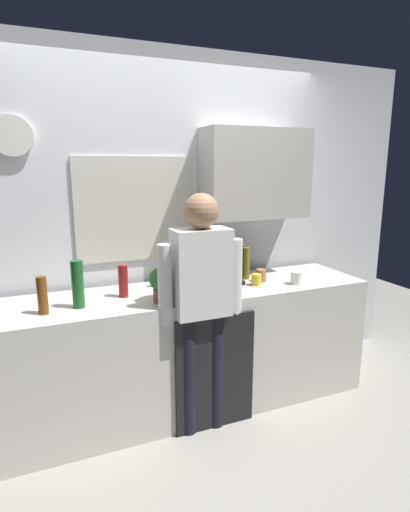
{
  "coord_description": "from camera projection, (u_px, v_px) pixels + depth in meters",
  "views": [
    {
      "loc": [
        -0.94,
        -2.31,
        1.76
      ],
      "look_at": [
        0.13,
        0.25,
        1.15
      ],
      "focal_mm": 28.74,
      "sensor_mm": 36.0,
      "label": 1
    }
  ],
  "objects": [
    {
      "name": "cup_terracotta_mug",
      "position": [
        261.0,
        275.0,
        3.12
      ],
      "size": [
        0.08,
        0.08,
        0.09
      ],
      "primitive_type": "cylinder",
      "color": "#B26647",
      "rests_on": "kitchen_counter"
    },
    {
      "name": "cup_yellow_cup",
      "position": [
        256.0,
        280.0,
        3.01
      ],
      "size": [
        0.07,
        0.07,
        0.08
      ],
      "primitive_type": "cylinder",
      "color": "yellow",
      "rests_on": "kitchen_counter"
    },
    {
      "name": "bottle_green_wine",
      "position": [
        78.0,
        284.0,
        2.52
      ],
      "size": [
        0.07,
        0.07,
        0.3
      ],
      "primitive_type": "cylinder",
      "color": "#195923",
      "rests_on": "kitchen_counter"
    },
    {
      "name": "bottle_red_vinegar",
      "position": [
        123.0,
        281.0,
        2.74
      ],
      "size": [
        0.06,
        0.06,
        0.22
      ],
      "primitive_type": "cylinder",
      "color": "maroon",
      "rests_on": "kitchen_counter"
    },
    {
      "name": "bottle_dark_sauce",
      "position": [
        162.0,
        275.0,
        2.96
      ],
      "size": [
        0.06,
        0.06,
        0.18
      ],
      "primitive_type": "cylinder",
      "color": "black",
      "rests_on": "kitchen_counter"
    },
    {
      "name": "bottle_amber_beer",
      "position": [
        42.0,
        295.0,
        2.42
      ],
      "size": [
        0.06,
        0.06,
        0.23
      ],
      "primitive_type": "cylinder",
      "color": "brown",
      "rests_on": "kitchen_counter"
    },
    {
      "name": "ground_plane",
      "position": [
        202.0,
        427.0,
        2.82
      ],
      "size": [
        8.0,
        8.0,
        0.0
      ],
      "primitive_type": "plane",
      "color": "#9E998E"
    },
    {
      "name": "potted_plant",
      "position": [
        161.0,
        282.0,
        2.62
      ],
      "size": [
        0.15,
        0.15,
        0.23
      ],
      "color": "#9E5638",
      "rests_on": "kitchen_counter"
    },
    {
      "name": "person_at_sink",
      "position": [
        201.0,
        296.0,
        2.61
      ],
      "size": [
        0.57,
        0.22,
        1.6
      ],
      "rotation": [
        0.0,
        0.0,
        0.19
      ],
      "color": "black",
      "rests_on": "ground_plane"
    },
    {
      "name": "bottle_clear_soda",
      "position": [
        193.0,
        277.0,
        2.73
      ],
      "size": [
        0.09,
        0.09,
        0.28
      ],
      "primitive_type": "cylinder",
      "color": "#2D8C33",
      "rests_on": "kitchen_counter"
    },
    {
      "name": "dishwasher_panel",
      "position": [
        215.0,
        373.0,
        2.74
      ],
      "size": [
        0.56,
        0.02,
        0.81
      ],
      "primitive_type": "cube",
      "color": "black",
      "rests_on": "ground_plane"
    },
    {
      "name": "back_wall_assembly",
      "position": [
        177.0,
        218.0,
        3.19
      ],
      "size": [
        4.33,
        0.42,
        2.6
      ],
      "color": "silver",
      "rests_on": "ground_plane"
    },
    {
      "name": "bottle_olive_oil",
      "position": [
        246.0,
        263.0,
        3.17
      ],
      "size": [
        0.06,
        0.06,
        0.25
      ],
      "primitive_type": "cylinder",
      "color": "olive",
      "rests_on": "kitchen_counter"
    },
    {
      "name": "coffee_maker",
      "position": [
        226.0,
        263.0,
        3.07
      ],
      "size": [
        0.2,
        0.2,
        0.33
      ],
      "color": "black",
      "rests_on": "kitchen_counter"
    },
    {
      "name": "kitchen_counter",
      "position": [
        186.0,
        349.0,
        2.99
      ],
      "size": [
        2.73,
        0.64,
        0.9
      ],
      "primitive_type": "cube",
      "color": "beige",
      "rests_on": "ground_plane"
    },
    {
      "name": "cup_white_mug",
      "position": [
        296.0,
        278.0,
        3.04
      ],
      "size": [
        0.08,
        0.08,
        0.09
      ],
      "primitive_type": "cylinder",
      "color": "white",
      "rests_on": "kitchen_counter"
    }
  ]
}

